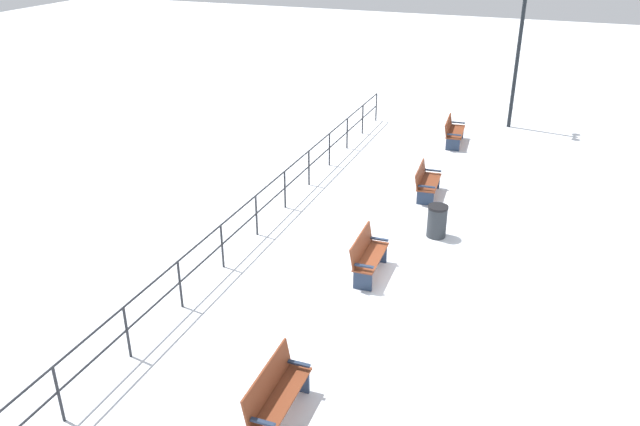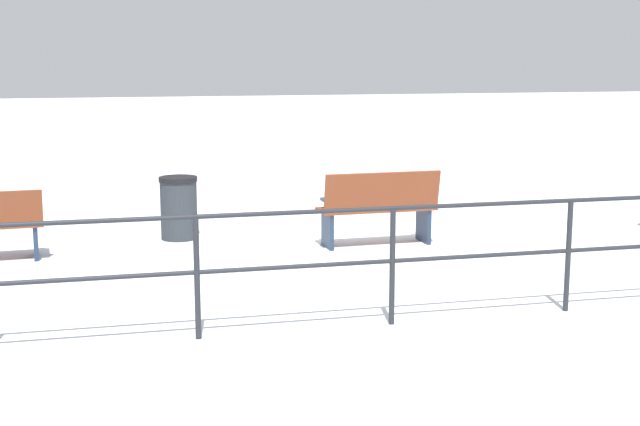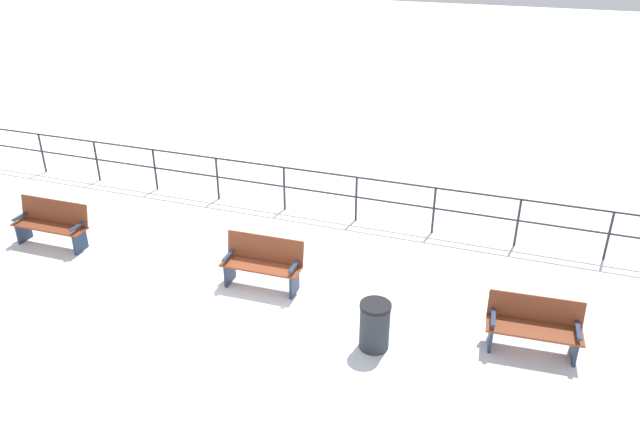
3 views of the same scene
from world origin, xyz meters
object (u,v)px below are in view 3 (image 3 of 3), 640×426
at_px(bench_third, 263,262).
at_px(bench_fourth, 534,326).
at_px(trash_bin, 375,326).
at_px(bench_second, 52,223).

height_order(bench_third, bench_fourth, bench_third).
height_order(bench_third, trash_bin, bench_third).
relative_size(bench_third, trash_bin, 1.83).
relative_size(bench_second, bench_fourth, 1.09).
relative_size(bench_third, bench_fourth, 1.00).
bearing_deg(trash_bin, bench_fourth, 108.53).
distance_m(bench_third, trash_bin, 2.60).
xyz_separation_m(bench_second, trash_bin, (1.06, 7.13, -0.08)).
bearing_deg(bench_fourth, trash_bin, -75.43).
bearing_deg(bench_second, bench_fourth, 87.49).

